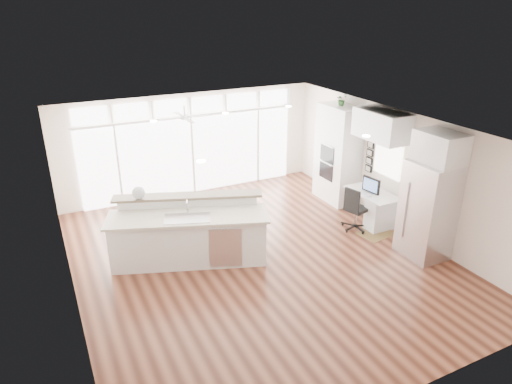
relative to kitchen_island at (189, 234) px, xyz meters
name	(u,v)px	position (x,y,z in m)	size (l,w,h in m)	color
floor	(258,259)	(1.28, -0.52, -0.63)	(7.00, 8.00, 0.02)	#442014
ceiling	(259,130)	(1.28, -0.52, 2.08)	(7.00, 8.00, 0.02)	white
wall_back	(191,144)	(1.28, 3.48, 0.73)	(7.00, 0.04, 2.70)	silver
wall_front	(407,316)	(1.28, -4.52, 0.73)	(7.00, 0.04, 2.70)	silver
wall_left	(65,236)	(-2.22, -0.52, 0.73)	(0.04, 8.00, 2.70)	silver
wall_right	(397,170)	(4.78, -0.52, 0.73)	(0.04, 8.00, 2.70)	silver
glass_wall	(192,155)	(1.28, 3.42, 0.43)	(5.80, 0.06, 2.08)	white
transom_row	(189,106)	(1.28, 3.42, 1.76)	(5.90, 0.06, 0.40)	white
desk_window	(388,158)	(4.74, -0.22, 0.93)	(0.04, 0.85, 0.85)	silver
ceiling_fan	(185,113)	(0.78, 2.28, 1.86)	(1.16, 1.16, 0.32)	silver
recessed_lights	(254,128)	(1.28, -0.32, 2.06)	(3.40, 3.00, 0.02)	white
oven_cabinet	(338,154)	(4.45, 1.28, 0.63)	(0.64, 1.20, 2.50)	white
desk_nook	(371,207)	(4.41, -0.22, -0.24)	(0.72, 1.30, 0.76)	white
upper_cabinets	(382,125)	(4.45, -0.22, 1.73)	(0.64, 1.30, 0.64)	white
refrigerator	(428,210)	(4.39, -1.87, 0.38)	(0.76, 0.90, 2.00)	silver
fridge_cabinet	(440,148)	(4.45, -1.87, 1.68)	(0.64, 0.90, 0.60)	white
framed_photos	(370,157)	(4.74, 0.40, 0.78)	(0.06, 0.22, 0.80)	black
kitchen_island	(189,234)	(0.00, 0.00, 0.00)	(3.12, 1.18, 1.24)	white
rug	(376,233)	(4.15, -0.76, -0.62)	(0.79, 0.57, 0.01)	#3E2B13
office_chair	(357,208)	(3.87, -0.34, -0.11)	(0.53, 0.49, 1.02)	black
fishbowl	(139,193)	(-0.75, 0.70, 0.75)	(0.26, 0.26, 0.26)	silver
monitor	(371,185)	(4.33, -0.22, 0.34)	(0.08, 0.48, 0.40)	black
keyboard	(365,194)	(4.16, -0.22, 0.15)	(0.13, 0.35, 0.02)	silver
potted_plant	(342,101)	(4.45, 1.28, 1.99)	(0.26, 0.28, 0.22)	#2B6129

